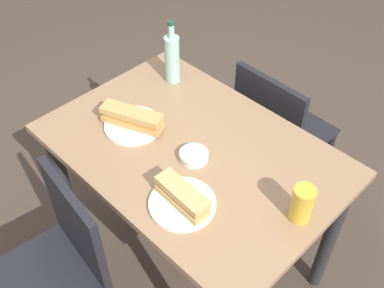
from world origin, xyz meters
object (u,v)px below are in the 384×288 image
object	(u,v)px
olive_bowl	(194,156)
knife_near	(136,115)
plate_far	(182,204)
baguette_sandwich_far	(182,196)
knife_far	(192,192)
dining_table	(192,170)
plate_near	(133,125)
baguette_sandwich_near	(132,118)
chair_far	(275,131)
beer_glass	(302,204)
chair_near	(59,264)
water_bottle	(172,58)

from	to	relation	value
olive_bowl	knife_near	bearing A→B (deg)	-179.14
plate_far	baguette_sandwich_far	bearing A→B (deg)	-90.00
knife_far	dining_table	bearing A→B (deg)	134.98
plate_near	baguette_sandwich_near	size ratio (longest dim) A/B	0.89
chair_far	beer_glass	bearing A→B (deg)	-49.41
plate_near	beer_glass	distance (m)	0.74
baguette_sandwich_near	knife_near	world-z (taller)	baguette_sandwich_near
plate_near	knife_far	bearing A→B (deg)	-11.04
chair_far	plate_near	size ratio (longest dim) A/B	3.65
plate_far	knife_far	world-z (taller)	knife_far
chair_near	plate_near	world-z (taller)	chair_near
knife_near	beer_glass	world-z (taller)	beer_glass
dining_table	chair_far	size ratio (longest dim) A/B	1.34
dining_table	knife_far	distance (m)	0.27
plate_near	knife_near	world-z (taller)	knife_near
knife_near	olive_bowl	bearing A→B (deg)	0.86
baguette_sandwich_near	knife_near	bearing A→B (deg)	124.74
knife_far	water_bottle	world-z (taller)	water_bottle
baguette_sandwich_near	dining_table	bearing A→B (deg)	18.28
olive_bowl	water_bottle	bearing A→B (deg)	145.74
beer_glass	plate_far	bearing A→B (deg)	-142.09
dining_table	plate_near	bearing A→B (deg)	-161.72
dining_table	baguette_sandwich_near	size ratio (longest dim) A/B	4.36
chair_far	knife_far	xyz separation A→B (m)	(0.17, -0.74, 0.31)
plate_near	chair_far	bearing A→B (deg)	69.46
baguette_sandwich_near	plate_far	size ratio (longest dim) A/B	1.13
baguette_sandwich_far	knife_far	bearing A→B (deg)	98.99
chair_far	water_bottle	world-z (taller)	water_bottle
knife_near	knife_far	bearing A→B (deg)	-15.51
dining_table	plate_near	size ratio (longest dim) A/B	4.90
knife_far	beer_glass	size ratio (longest dim) A/B	1.32
plate_near	water_bottle	size ratio (longest dim) A/B	0.79
chair_far	baguette_sandwich_near	bearing A→B (deg)	-110.54
dining_table	olive_bowl	xyz separation A→B (m)	(0.05, -0.04, 0.14)
chair_far	olive_bowl	distance (m)	0.69
chair_near	baguette_sandwich_near	size ratio (longest dim) A/B	3.24
baguette_sandwich_near	chair_near	bearing A→B (deg)	-75.75
baguette_sandwich_near	olive_bowl	size ratio (longest dim) A/B	2.37
plate_near	water_bottle	distance (m)	0.37
knife_near	baguette_sandwich_near	bearing A→B (deg)	-55.26
chair_near	knife_near	bearing A→B (deg)	106.07
dining_table	knife_far	xyz separation A→B (m)	(0.16, -0.16, 0.15)
baguette_sandwich_far	beer_glass	size ratio (longest dim) A/B	1.56
chair_near	olive_bowl	xyz separation A→B (m)	(0.17, 0.55, 0.31)
plate_far	olive_bowl	xyz separation A→B (m)	(-0.13, 0.18, 0.01)
plate_near	chair_near	bearing A→B (deg)	-75.75
chair_far	chair_near	distance (m)	1.17
plate_far	beer_glass	size ratio (longest dim) A/B	1.70
dining_table	knife_near	distance (m)	0.32
dining_table	knife_near	bearing A→B (deg)	-171.75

